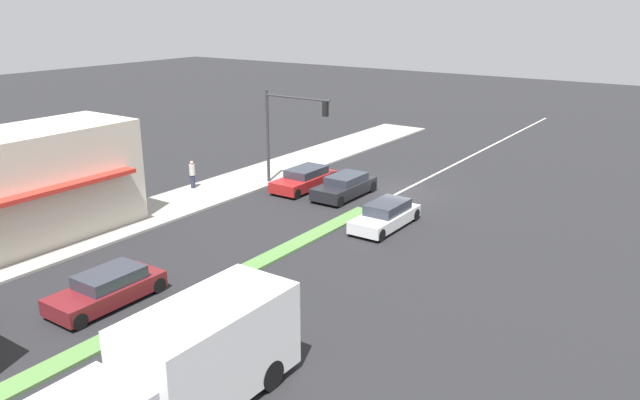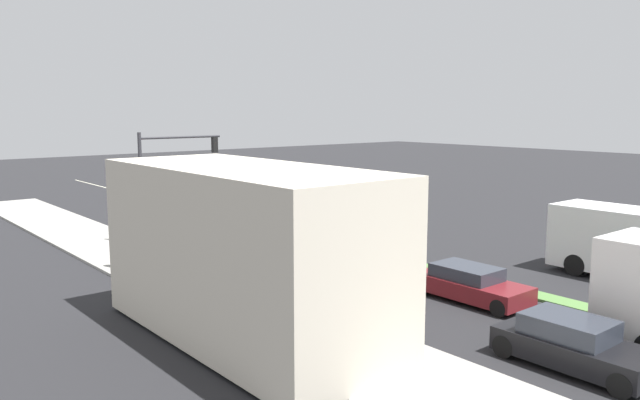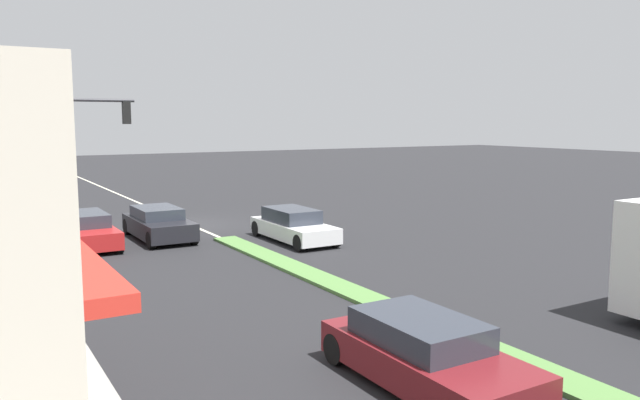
{
  "view_description": "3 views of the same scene",
  "coord_description": "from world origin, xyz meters",
  "px_view_note": "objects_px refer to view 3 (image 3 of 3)",
  "views": [
    {
      "loc": [
        -16.06,
        31.38,
        10.6
      ],
      "look_at": [
        -0.65,
        9.16,
        2.02
      ],
      "focal_mm": 35.0,
      "sensor_mm": 36.0,
      "label": 1
    },
    {
      "loc": [
        20.26,
        32.07,
        6.81
      ],
      "look_at": [
        -0.55,
        6.97,
        2.08
      ],
      "focal_mm": 35.0,
      "sensor_mm": 36.0,
      "label": 2
    },
    {
      "loc": [
        9.18,
        26.85,
        4.68
      ],
      "look_at": [
        -1.5,
        8.92,
        2.02
      ],
      "focal_mm": 35.0,
      "sensor_mm": 36.0,
      "label": 3
    }
  ],
  "objects_px": {
    "sedan_maroon": "(425,354)",
    "sedan_dark": "(158,224)",
    "traffic_signal_main": "(48,143)",
    "van_white": "(293,226)",
    "hatchback_red": "(85,230)",
    "warning_aframe_sign": "(40,226)"
  },
  "relations": [
    {
      "from": "sedan_maroon",
      "to": "sedan_dark",
      "type": "bearing_deg",
      "value": -90.0
    },
    {
      "from": "traffic_signal_main",
      "to": "van_white",
      "type": "height_order",
      "value": "traffic_signal_main"
    },
    {
      "from": "traffic_signal_main",
      "to": "hatchback_red",
      "type": "bearing_deg",
      "value": -167.46
    },
    {
      "from": "traffic_signal_main",
      "to": "sedan_dark",
      "type": "xyz_separation_m",
      "value": [
        -3.92,
        -0.27,
        -3.28
      ]
    },
    {
      "from": "hatchback_red",
      "to": "sedan_dark",
      "type": "distance_m",
      "value": 2.8
    },
    {
      "from": "sedan_dark",
      "to": "van_white",
      "type": "distance_m",
      "value": 5.4
    },
    {
      "from": "van_white",
      "to": "warning_aframe_sign",
      "type": "bearing_deg",
      "value": -35.9
    },
    {
      "from": "hatchback_red",
      "to": "sedan_dark",
      "type": "xyz_separation_m",
      "value": [
        -2.8,
        -0.02,
        0.01
      ]
    },
    {
      "from": "warning_aframe_sign",
      "to": "van_white",
      "type": "bearing_deg",
      "value": 144.1
    },
    {
      "from": "traffic_signal_main",
      "to": "sedan_dark",
      "type": "height_order",
      "value": "traffic_signal_main"
    },
    {
      "from": "hatchback_red",
      "to": "sedan_dark",
      "type": "height_order",
      "value": "sedan_dark"
    },
    {
      "from": "hatchback_red",
      "to": "van_white",
      "type": "distance_m",
      "value": 7.84
    },
    {
      "from": "traffic_signal_main",
      "to": "van_white",
      "type": "distance_m",
      "value": 9.4
    },
    {
      "from": "hatchback_red",
      "to": "warning_aframe_sign",
      "type": "bearing_deg",
      "value": -68.13
    },
    {
      "from": "sedan_dark",
      "to": "van_white",
      "type": "xyz_separation_m",
      "value": [
        -4.4,
        3.13,
        -0.01
      ]
    },
    {
      "from": "sedan_dark",
      "to": "van_white",
      "type": "height_order",
      "value": "van_white"
    },
    {
      "from": "sedan_maroon",
      "to": "sedan_dark",
      "type": "distance_m",
      "value": 16.17
    },
    {
      "from": "traffic_signal_main",
      "to": "van_white",
      "type": "xyz_separation_m",
      "value": [
        -8.32,
        2.86,
        -3.29
      ]
    },
    {
      "from": "hatchback_red",
      "to": "van_white",
      "type": "height_order",
      "value": "van_white"
    },
    {
      "from": "hatchback_red",
      "to": "traffic_signal_main",
      "type": "bearing_deg",
      "value": 12.54
    },
    {
      "from": "warning_aframe_sign",
      "to": "hatchback_red",
      "type": "height_order",
      "value": "hatchback_red"
    },
    {
      "from": "warning_aframe_sign",
      "to": "hatchback_red",
      "type": "relative_size",
      "value": 0.19
    }
  ]
}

